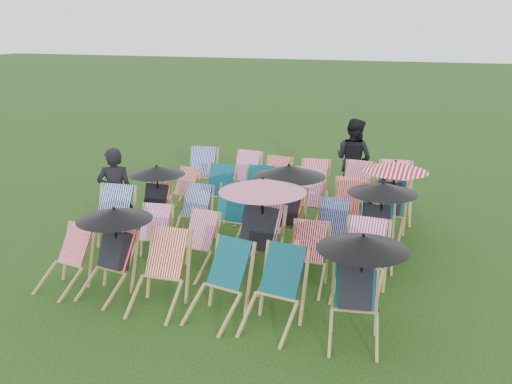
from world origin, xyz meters
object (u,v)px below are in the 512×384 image
(person_rear, at_px, (353,160))
(deckchair_0, at_px, (64,260))
(deckchair_5, at_px, (357,287))
(person_left, at_px, (116,194))
(deckchair_29, at_px, (395,192))

(person_rear, bearing_deg, deckchair_0, 85.76)
(deckchair_5, bearing_deg, person_left, 146.96)
(deckchair_0, height_order, person_rear, person_rear)
(deckchair_29, bearing_deg, deckchair_5, -94.72)
(deckchair_0, bearing_deg, deckchair_5, 9.59)
(deckchair_29, xyz_separation_m, person_left, (-4.24, -2.71, 0.28))
(deckchair_0, relative_size, deckchair_5, 0.67)
(deckchair_29, relative_size, person_rear, 0.60)
(deckchair_29, distance_m, person_left, 5.03)
(deckchair_5, xyz_separation_m, person_left, (-4.38, 1.80, 0.14))
(person_left, height_order, person_rear, person_rear)
(deckchair_5, distance_m, person_left, 4.73)
(deckchair_0, bearing_deg, person_rear, 70.90)
(deckchair_5, bearing_deg, deckchair_0, 170.26)
(deckchair_29, distance_m, person_rear, 1.37)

